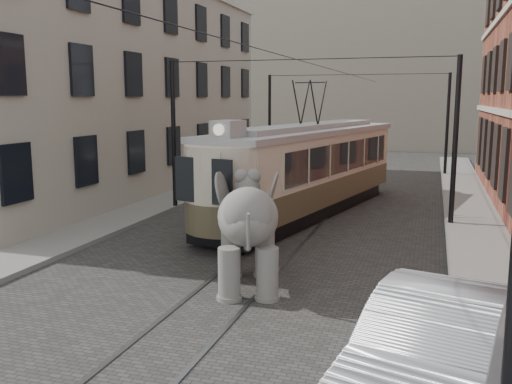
% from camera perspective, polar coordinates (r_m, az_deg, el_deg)
% --- Properties ---
extents(ground, '(120.00, 120.00, 0.00)m').
position_cam_1_polar(ground, '(16.13, 0.69, -6.82)').
color(ground, '#3A3835').
extents(tram_rails, '(1.54, 80.00, 0.02)m').
position_cam_1_polar(tram_rails, '(16.12, 0.69, -6.78)').
color(tram_rails, slate).
rests_on(tram_rails, ground).
extents(sidewalk_right, '(2.00, 60.00, 0.15)m').
position_cam_1_polar(sidewalk_right, '(15.55, 22.58, -7.90)').
color(sidewalk_right, slate).
rests_on(sidewalk_right, ground).
extents(sidewalk_left, '(2.00, 60.00, 0.15)m').
position_cam_1_polar(sidewalk_left, '(18.97, -18.52, -4.60)').
color(sidewalk_left, slate).
rests_on(sidewalk_left, ground).
extents(stucco_building, '(7.00, 24.00, 10.00)m').
position_cam_1_polar(stucco_building, '(29.26, -14.66, 10.08)').
color(stucco_building, gray).
rests_on(stucco_building, ground).
extents(distant_block, '(28.00, 10.00, 14.00)m').
position_cam_1_polar(distant_block, '(55.06, 13.11, 11.78)').
color(distant_block, gray).
rests_on(distant_block, ground).
extents(catenary, '(11.00, 30.20, 6.00)m').
position_cam_1_polar(catenary, '(20.42, 4.24, 5.16)').
color(catenary, black).
rests_on(catenary, ground).
extents(tram, '(5.43, 13.32, 5.18)m').
position_cam_1_polar(tram, '(22.08, 5.37, 4.39)').
color(tram, '#BDB099').
rests_on(tram, ground).
extents(elephant, '(3.72, 4.96, 2.70)m').
position_cam_1_polar(elephant, '(13.46, -0.82, -4.16)').
color(elephant, '#65635E').
rests_on(elephant, ground).
extents(parked_car, '(2.93, 5.47, 1.71)m').
position_cam_1_polar(parked_car, '(8.96, 17.49, -15.10)').
color(parked_car, '#A09FA4').
rests_on(parked_car, ground).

